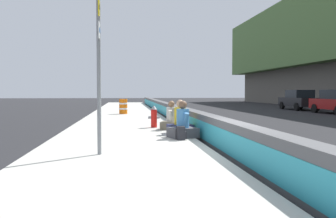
{
  "coord_description": "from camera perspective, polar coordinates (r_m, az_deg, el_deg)",
  "views": [
    {
      "loc": [
        -8.66,
        2.57,
        1.58
      ],
      "look_at": [
        7.37,
        0.73,
        0.8
      ],
      "focal_mm": 39.36,
      "sensor_mm": 36.0,
      "label": 1
    }
  ],
  "objects": [
    {
      "name": "ground_plane",
      "position": [
        9.17,
        9.93,
        -7.2
      ],
      "size": [
        160.0,
        160.0,
        0.0
      ],
      "primitive_type": "plane",
      "color": "#232326",
      "rests_on": "ground"
    },
    {
      "name": "sidewalk_strip",
      "position": [
        8.79,
        -7.01,
        -7.15
      ],
      "size": [
        80.0,
        4.4,
        0.14
      ],
      "primitive_type": "cube",
      "color": "#B5B2A8",
      "rests_on": "ground_plane"
    },
    {
      "name": "fire_hydrant",
      "position": [
        14.68,
        -2.19,
        -1.12
      ],
      "size": [
        0.26,
        0.46,
        0.88
      ],
      "color": "red",
      "rests_on": "sidewalk_strip"
    },
    {
      "name": "seated_person_middle",
      "position": [
        12.54,
        1.89,
        -2.18
      ],
      "size": [
        0.76,
        0.88,
        1.15
      ],
      "color": "#23284C",
      "rests_on": "sidewalk_strip"
    },
    {
      "name": "seated_person_rear",
      "position": [
        13.95,
        0.52,
        -1.77
      ],
      "size": [
        0.84,
        0.92,
        1.08
      ],
      "color": "#706651",
      "rests_on": "sidewalk_strip"
    },
    {
      "name": "jersey_barrier",
      "position": [
        9.1,
        9.93,
        -4.57
      ],
      "size": [
        76.0,
        0.45,
        0.85
      ],
      "color": "#545456",
      "rests_on": "ground_plane"
    },
    {
      "name": "route_sign_post",
      "position": [
        8.51,
        -10.65,
        6.98
      ],
      "size": [
        0.44,
        0.09,
        3.6
      ],
      "color": "gray",
      "rests_on": "sidewalk_strip"
    },
    {
      "name": "construction_barrel",
      "position": [
        23.7,
        -6.94,
        0.4
      ],
      "size": [
        0.54,
        0.54,
        0.95
      ],
      "color": "orange",
      "rests_on": "sidewalk_strip"
    },
    {
      "name": "backpack",
      "position": [
        10.96,
        2.03,
        -3.77
      ],
      "size": [
        0.32,
        0.28,
        0.4
      ],
      "color": "#232328",
      "rests_on": "sidewalk_strip"
    },
    {
      "name": "parked_car_midline",
      "position": [
        33.41,
        19.64,
        1.35
      ],
      "size": [
        4.51,
        1.96,
        1.71
      ],
      "color": "black",
      "rests_on": "ground_plane"
    },
    {
      "name": "seated_person_foreground",
      "position": [
        11.47,
        2.31,
        -2.65
      ],
      "size": [
        0.9,
        0.99,
        1.15
      ],
      "color": "#424247",
      "rests_on": "sidewalk_strip"
    }
  ]
}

